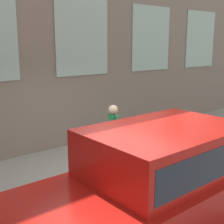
% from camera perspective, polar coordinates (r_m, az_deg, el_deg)
% --- Properties ---
extents(ground_plane, '(80.00, 80.00, 0.00)m').
position_cam_1_polar(ground_plane, '(6.43, -0.81, -14.79)').
color(ground_plane, '#514F4C').
extents(sidewalk, '(2.76, 60.00, 0.15)m').
position_cam_1_polar(sidewalk, '(7.42, -7.63, -10.39)').
color(sidewalk, gray).
rests_on(sidewalk, ground_plane).
extents(fire_hydrant, '(0.28, 0.41, 0.84)m').
position_cam_1_polar(fire_hydrant, '(6.83, -0.23, -7.77)').
color(fire_hydrant, red).
rests_on(fire_hydrant, sidewalk).
extents(person, '(0.34, 0.23, 1.41)m').
position_cam_1_polar(person, '(7.26, 0.22, -3.08)').
color(person, '#998466').
rests_on(person, sidewalk).
extents(parked_car_red_near, '(1.91, 5.17, 1.68)m').
position_cam_1_polar(parked_car_red_near, '(5.09, 9.46, -10.94)').
color(parked_car_red_near, black).
rests_on(parked_car_red_near, ground_plane).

